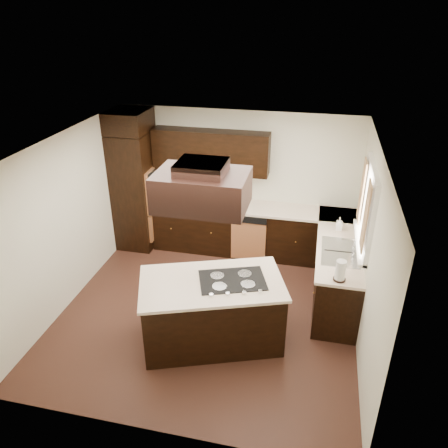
{
  "coord_description": "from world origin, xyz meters",
  "views": [
    {
      "loc": [
        1.36,
        -5.0,
        4.08
      ],
      "look_at": [
        0.1,
        0.6,
        1.15
      ],
      "focal_mm": 35.0,
      "sensor_mm": 36.0,
      "label": 1
    }
  ],
  "objects_px": {
    "spice_rack": "(205,196)",
    "oven_column": "(135,191)",
    "island": "(212,312)",
    "range_hood": "(202,190)"
  },
  "relations": [
    {
      "from": "spice_rack",
      "to": "oven_column",
      "type": "bearing_deg",
      "value": 174.47
    },
    {
      "from": "oven_column",
      "to": "spice_rack",
      "type": "xyz_separation_m",
      "value": [
        1.28,
        0.02,
        0.0
      ]
    },
    {
      "from": "island",
      "to": "range_hood",
      "type": "height_order",
      "value": "range_hood"
    },
    {
      "from": "range_hood",
      "to": "spice_rack",
      "type": "distance_m",
      "value": 2.6
    },
    {
      "from": "island",
      "to": "range_hood",
      "type": "xyz_separation_m",
      "value": [
        -0.1,
        0.02,
        1.72
      ]
    },
    {
      "from": "oven_column",
      "to": "spice_rack",
      "type": "bearing_deg",
      "value": 1.02
    },
    {
      "from": "oven_column",
      "to": "range_hood",
      "type": "distance_m",
      "value": 3.13
    },
    {
      "from": "range_hood",
      "to": "spice_rack",
      "type": "height_order",
      "value": "range_hood"
    },
    {
      "from": "island",
      "to": "oven_column",
      "type": "bearing_deg",
      "value": 111.06
    },
    {
      "from": "oven_column",
      "to": "range_hood",
      "type": "bearing_deg",
      "value": -50.26
    }
  ]
}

